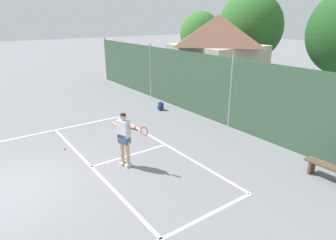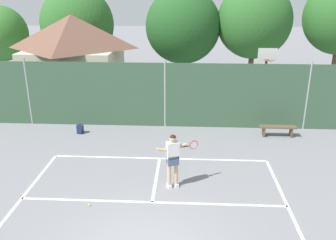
{
  "view_description": "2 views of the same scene",
  "coord_description": "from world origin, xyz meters",
  "px_view_note": "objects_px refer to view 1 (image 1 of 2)",
  "views": [
    {
      "loc": [
        8.43,
        -0.46,
        4.68
      ],
      "look_at": [
        -0.36,
        5.88,
        0.84
      ],
      "focal_mm": 31.15,
      "sensor_mm": 36.0,
      "label": 1
    },
    {
      "loc": [
        0.98,
        -6.79,
        6.1
      ],
      "look_at": [
        0.2,
        7.89,
        0.72
      ],
      "focal_mm": 37.79,
      "sensor_mm": 36.0,
      "label": 2
    }
  ],
  "objects_px": {
    "courtside_bench": "(332,170)",
    "backpack_navy": "(161,106)",
    "tennis_player": "(124,135)",
    "tennis_ball": "(64,149)"
  },
  "relations": [
    {
      "from": "tennis_ball",
      "to": "backpack_navy",
      "type": "bearing_deg",
      "value": 108.71
    },
    {
      "from": "backpack_navy",
      "to": "courtside_bench",
      "type": "xyz_separation_m",
      "value": [
        8.87,
        0.12,
        0.17
      ]
    },
    {
      "from": "tennis_ball",
      "to": "courtside_bench",
      "type": "distance_m",
      "value": 9.06
    },
    {
      "from": "tennis_ball",
      "to": "courtside_bench",
      "type": "bearing_deg",
      "value": 40.0
    },
    {
      "from": "tennis_player",
      "to": "backpack_navy",
      "type": "xyz_separation_m",
      "value": [
        -4.4,
        4.43,
        -0.92
      ]
    },
    {
      "from": "courtside_bench",
      "to": "backpack_navy",
      "type": "bearing_deg",
      "value": -179.24
    },
    {
      "from": "tennis_player",
      "to": "courtside_bench",
      "type": "relative_size",
      "value": 1.16
    },
    {
      "from": "tennis_player",
      "to": "backpack_navy",
      "type": "height_order",
      "value": "tennis_player"
    },
    {
      "from": "tennis_ball",
      "to": "courtside_bench",
      "type": "relative_size",
      "value": 0.04
    },
    {
      "from": "tennis_player",
      "to": "courtside_bench",
      "type": "bearing_deg",
      "value": 45.51
    }
  ]
}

